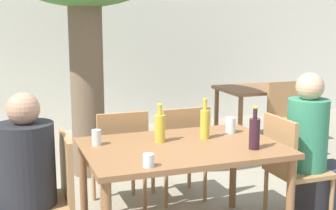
{
  "coord_description": "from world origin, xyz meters",
  "views": [
    {
      "loc": [
        -1.23,
        -3.11,
        1.69
      ],
      "look_at": [
        0.0,
        0.3,
        1.0
      ],
      "focal_mm": 50.0,
      "sensor_mm": 36.0,
      "label": 1
    }
  ],
  "objects_px": {
    "dining_table_front": "(182,155)",
    "person_seated_0": "(15,191)",
    "oil_cruet_1": "(205,123)",
    "patio_chair_2": "(120,154)",
    "person_seated_1": "(314,154)",
    "patio_chair_0": "(51,193)",
    "wine_bottle_0": "(255,133)",
    "patio_chair_3": "(182,148)",
    "dining_table_back": "(261,95)",
    "oil_cruet_2": "(160,127)",
    "drinking_glass_2": "(230,125)",
    "patio_chair_4": "(288,114)",
    "drinking_glass_1": "(148,160)",
    "patio_chair_1": "(290,163)",
    "drinking_glass_0": "(96,137)"
  },
  "relations": [
    {
      "from": "patio_chair_3",
      "to": "person_seated_0",
      "type": "height_order",
      "value": "person_seated_0"
    },
    {
      "from": "patio_chair_4",
      "to": "drinking_glass_1",
      "type": "relative_size",
      "value": 10.55
    },
    {
      "from": "oil_cruet_1",
      "to": "drinking_glass_1",
      "type": "height_order",
      "value": "oil_cruet_1"
    },
    {
      "from": "wine_bottle_0",
      "to": "oil_cruet_2",
      "type": "bearing_deg",
      "value": 144.36
    },
    {
      "from": "patio_chair_2",
      "to": "patio_chair_0",
      "type": "bearing_deg",
      "value": 47.49
    },
    {
      "from": "dining_table_front",
      "to": "drinking_glass_2",
      "type": "relative_size",
      "value": 11.24
    },
    {
      "from": "patio_chair_2",
      "to": "oil_cruet_2",
      "type": "bearing_deg",
      "value": 106.25
    },
    {
      "from": "drinking_glass_2",
      "to": "dining_table_front",
      "type": "bearing_deg",
      "value": -157.37
    },
    {
      "from": "patio_chair_0",
      "to": "person_seated_0",
      "type": "bearing_deg",
      "value": -90.0
    },
    {
      "from": "dining_table_front",
      "to": "oil_cruet_2",
      "type": "height_order",
      "value": "oil_cruet_2"
    },
    {
      "from": "dining_table_front",
      "to": "person_seated_1",
      "type": "bearing_deg",
      "value": -0.0
    },
    {
      "from": "dining_table_front",
      "to": "oil_cruet_1",
      "type": "relative_size",
      "value": 4.59
    },
    {
      "from": "drinking_glass_1",
      "to": "patio_chair_4",
      "type": "bearing_deg",
      "value": 40.35
    },
    {
      "from": "person_seated_0",
      "to": "patio_chair_0",
      "type": "bearing_deg",
      "value": 90.0
    },
    {
      "from": "patio_chair_3",
      "to": "patio_chair_0",
      "type": "bearing_deg",
      "value": 30.27
    },
    {
      "from": "oil_cruet_1",
      "to": "person_seated_1",
      "type": "bearing_deg",
      "value": -7.42
    },
    {
      "from": "patio_chair_0",
      "to": "wine_bottle_0",
      "type": "height_order",
      "value": "wine_bottle_0"
    },
    {
      "from": "patio_chair_2",
      "to": "person_seated_1",
      "type": "bearing_deg",
      "value": 153.77
    },
    {
      "from": "dining_table_front",
      "to": "oil_cruet_1",
      "type": "bearing_deg",
      "value": 27.14
    },
    {
      "from": "dining_table_front",
      "to": "oil_cruet_2",
      "type": "relative_size",
      "value": 4.94
    },
    {
      "from": "patio_chair_0",
      "to": "person_seated_1",
      "type": "bearing_deg",
      "value": 90.0
    },
    {
      "from": "patio_chair_1",
      "to": "drinking_glass_1",
      "type": "height_order",
      "value": "patio_chair_1"
    },
    {
      "from": "dining_table_back",
      "to": "person_seated_0",
      "type": "xyz_separation_m",
      "value": [
        -3.25,
        -2.32,
        -0.1
      ]
    },
    {
      "from": "patio_chair_0",
      "to": "patio_chair_2",
      "type": "distance_m",
      "value": 0.99
    },
    {
      "from": "person_seated_0",
      "to": "oil_cruet_2",
      "type": "relative_size",
      "value": 4.11
    },
    {
      "from": "dining_table_back",
      "to": "patio_chair_3",
      "type": "relative_size",
      "value": 1.24
    },
    {
      "from": "patio_chair_4",
      "to": "person_seated_0",
      "type": "height_order",
      "value": "person_seated_0"
    },
    {
      "from": "patio_chair_1",
      "to": "patio_chair_2",
      "type": "xyz_separation_m",
      "value": [
        -1.25,
        0.73,
        0.0
      ]
    },
    {
      "from": "patio_chair_3",
      "to": "oil_cruet_1",
      "type": "relative_size",
      "value": 2.84
    },
    {
      "from": "drinking_glass_0",
      "to": "drinking_glass_1",
      "type": "relative_size",
      "value": 1.38
    },
    {
      "from": "drinking_glass_2",
      "to": "patio_chair_2",
      "type": "bearing_deg",
      "value": 147.27
    },
    {
      "from": "patio_chair_3",
      "to": "oil_cruet_2",
      "type": "bearing_deg",
      "value": 54.79
    },
    {
      "from": "dining_table_back",
      "to": "patio_chair_3",
      "type": "distance_m",
      "value": 2.39
    },
    {
      "from": "patio_chair_0",
      "to": "oil_cruet_1",
      "type": "bearing_deg",
      "value": 95.88
    },
    {
      "from": "oil_cruet_2",
      "to": "drinking_glass_0",
      "type": "xyz_separation_m",
      "value": [
        -0.47,
        0.07,
        -0.06
      ]
    },
    {
      "from": "patio_chair_4",
      "to": "person_seated_0",
      "type": "bearing_deg",
      "value": -152.63
    },
    {
      "from": "dining_table_front",
      "to": "person_seated_0",
      "type": "bearing_deg",
      "value": -180.0
    },
    {
      "from": "drinking_glass_1",
      "to": "patio_chair_2",
      "type": "bearing_deg",
      "value": 85.29
    },
    {
      "from": "dining_table_front",
      "to": "wine_bottle_0",
      "type": "bearing_deg",
      "value": -30.32
    },
    {
      "from": "patio_chair_0",
      "to": "patio_chair_2",
      "type": "xyz_separation_m",
      "value": [
        0.67,
        0.73,
        0.0
      ]
    },
    {
      "from": "patio_chair_3",
      "to": "person_seated_1",
      "type": "bearing_deg",
      "value": 140.96
    },
    {
      "from": "drinking_glass_0",
      "to": "drinking_glass_2",
      "type": "distance_m",
      "value": 1.1
    },
    {
      "from": "dining_table_front",
      "to": "person_seated_0",
      "type": "relative_size",
      "value": 1.2
    },
    {
      "from": "dining_table_back",
      "to": "drinking_glass_1",
      "type": "height_order",
      "value": "drinking_glass_1"
    },
    {
      "from": "person_seated_1",
      "to": "patio_chair_0",
      "type": "bearing_deg",
      "value": 90.0
    },
    {
      "from": "person_seated_0",
      "to": "patio_chair_4",
      "type": "bearing_deg",
      "value": 117.37
    },
    {
      "from": "dining_table_front",
      "to": "drinking_glass_1",
      "type": "relative_size",
      "value": 17.05
    },
    {
      "from": "patio_chair_4",
      "to": "drinking_glass_1",
      "type": "height_order",
      "value": "patio_chair_4"
    },
    {
      "from": "dining_table_back",
      "to": "oil_cruet_2",
      "type": "xyz_separation_m",
      "value": [
        -2.19,
        -2.17,
        0.22
      ]
    },
    {
      "from": "oil_cruet_2",
      "to": "patio_chair_0",
      "type": "bearing_deg",
      "value": -170.08
    }
  ]
}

